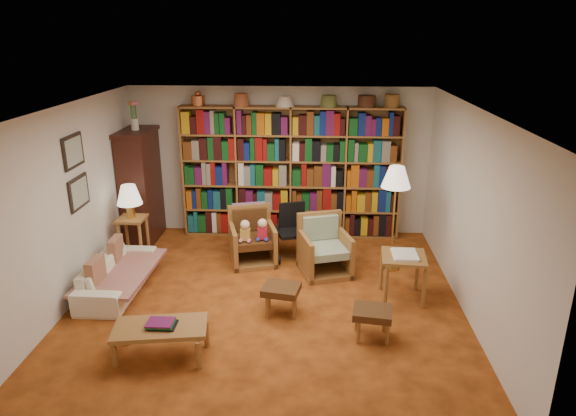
# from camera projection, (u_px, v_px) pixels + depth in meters

# --- Properties ---
(floor) EXTENTS (5.00, 5.00, 0.00)m
(floor) POSITION_uv_depth(u_px,v_px,m) (267.00, 300.00, 6.73)
(floor) COLOR #AF551A
(floor) RESTS_ON ground
(ceiling) EXTENTS (5.00, 5.00, 0.00)m
(ceiling) POSITION_uv_depth(u_px,v_px,m) (264.00, 109.00, 5.91)
(ceiling) COLOR white
(ceiling) RESTS_ON wall_back
(wall_back) EXTENTS (5.00, 0.00, 5.00)m
(wall_back) POSITION_uv_depth(u_px,v_px,m) (280.00, 162.00, 8.68)
(wall_back) COLOR silver
(wall_back) RESTS_ON floor
(wall_front) EXTENTS (5.00, 0.00, 5.00)m
(wall_front) POSITION_uv_depth(u_px,v_px,m) (235.00, 318.00, 3.96)
(wall_front) COLOR silver
(wall_front) RESTS_ON floor
(wall_left) EXTENTS (0.00, 5.00, 5.00)m
(wall_left) POSITION_uv_depth(u_px,v_px,m) (68.00, 207.00, 6.44)
(wall_left) COLOR silver
(wall_left) RESTS_ON floor
(wall_right) EXTENTS (0.00, 5.00, 5.00)m
(wall_right) POSITION_uv_depth(u_px,v_px,m) (472.00, 214.00, 6.19)
(wall_right) COLOR silver
(wall_right) RESTS_ON floor
(bookshelf) EXTENTS (3.60, 0.30, 2.42)m
(bookshelf) POSITION_uv_depth(u_px,v_px,m) (291.00, 169.00, 8.53)
(bookshelf) COLOR #A56833
(bookshelf) RESTS_ON floor
(curio_cabinet) EXTENTS (0.50, 0.95, 2.40)m
(curio_cabinet) POSITION_uv_depth(u_px,v_px,m) (141.00, 185.00, 8.42)
(curio_cabinet) COLOR #3E1910
(curio_cabinet) RESTS_ON floor
(framed_pictures) EXTENTS (0.03, 0.52, 0.97)m
(framed_pictures) POSITION_uv_depth(u_px,v_px,m) (76.00, 172.00, 6.60)
(framed_pictures) COLOR black
(framed_pictures) RESTS_ON wall_left
(sofa) EXTENTS (1.58, 0.63, 0.46)m
(sofa) POSITION_uv_depth(u_px,v_px,m) (117.00, 274.00, 6.94)
(sofa) COLOR white
(sofa) RESTS_ON floor
(sofa_throw) EXTENTS (0.87, 1.54, 0.04)m
(sofa_throw) POSITION_uv_depth(u_px,v_px,m) (120.00, 270.00, 6.91)
(sofa_throw) COLOR beige
(sofa_throw) RESTS_ON sofa
(cushion_left) EXTENTS (0.13, 0.36, 0.36)m
(cushion_left) POSITION_uv_depth(u_px,v_px,m) (116.00, 249.00, 7.20)
(cushion_left) COLOR maroon
(cushion_left) RESTS_ON sofa
(cushion_right) EXTENTS (0.13, 0.37, 0.36)m
(cushion_right) POSITION_uv_depth(u_px,v_px,m) (95.00, 271.00, 6.54)
(cushion_right) COLOR maroon
(cushion_right) RESTS_ON sofa
(side_table_lamp) EXTENTS (0.41, 0.41, 0.69)m
(side_table_lamp) POSITION_uv_depth(u_px,v_px,m) (133.00, 229.00, 7.78)
(side_table_lamp) COLOR #A56833
(side_table_lamp) RESTS_ON floor
(table_lamp) EXTENTS (0.37, 0.37, 0.51)m
(table_lamp) POSITION_uv_depth(u_px,v_px,m) (129.00, 196.00, 7.60)
(table_lamp) COLOR gold
(table_lamp) RESTS_ON side_table_lamp
(armchair_leather) EXTENTS (0.84, 0.85, 0.84)m
(armchair_leather) POSITION_uv_depth(u_px,v_px,m) (253.00, 239.00, 7.82)
(armchair_leather) COLOR #A56833
(armchair_leather) RESTS_ON floor
(armchair_sage) EXTENTS (0.87, 0.88, 0.84)m
(armchair_sage) POSITION_uv_depth(u_px,v_px,m) (325.00, 250.00, 7.48)
(armchair_sage) COLOR #A56833
(armchair_sage) RESTS_ON floor
(wheelchair) EXTENTS (0.51, 0.67, 0.84)m
(wheelchair) POSITION_uv_depth(u_px,v_px,m) (292.00, 233.00, 7.96)
(wheelchair) COLOR black
(wheelchair) RESTS_ON floor
(floor_lamp) EXTENTS (0.41, 0.41, 1.56)m
(floor_lamp) POSITION_uv_depth(u_px,v_px,m) (396.00, 181.00, 7.20)
(floor_lamp) COLOR gold
(floor_lamp) RESTS_ON floor
(side_table_papers) EXTENTS (0.60, 0.60, 0.65)m
(side_table_papers) POSITION_uv_depth(u_px,v_px,m) (403.00, 262.00, 6.61)
(side_table_papers) COLOR #A56833
(side_table_papers) RESTS_ON floor
(footstool_a) EXTENTS (0.50, 0.45, 0.37)m
(footstool_a) POSITION_uv_depth(u_px,v_px,m) (281.00, 291.00, 6.33)
(footstool_a) COLOR #4F2E15
(footstool_a) RESTS_ON floor
(footstool_b) EXTENTS (0.48, 0.43, 0.37)m
(footstool_b) POSITION_uv_depth(u_px,v_px,m) (372.00, 315.00, 5.83)
(footstool_b) COLOR #4F2E15
(footstool_b) RESTS_ON floor
(coffee_table) EXTENTS (1.05, 0.64, 0.43)m
(coffee_table) POSITION_uv_depth(u_px,v_px,m) (160.00, 330.00, 5.48)
(coffee_table) COLOR #A56833
(coffee_table) RESTS_ON floor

